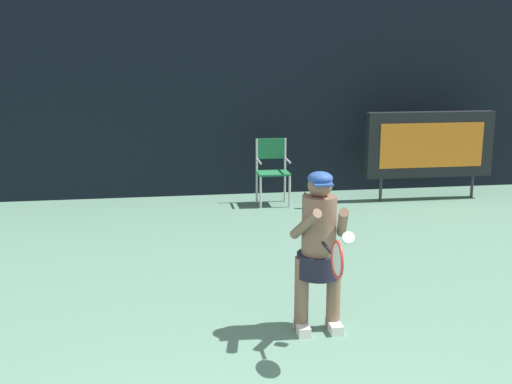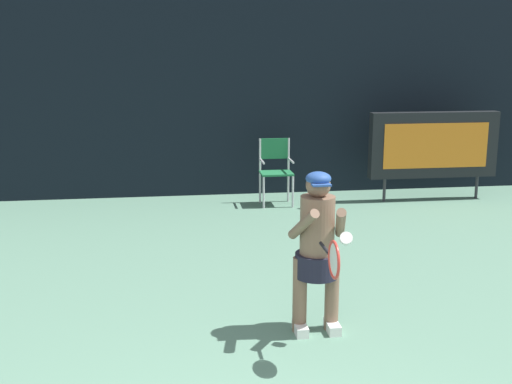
% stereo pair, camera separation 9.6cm
% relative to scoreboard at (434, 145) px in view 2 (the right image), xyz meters
% --- Properties ---
extents(backdrop_screen, '(18.00, 0.12, 3.66)m').
position_rel_scoreboard_xyz_m(backdrop_screen, '(-4.09, 0.95, 0.86)').
color(backdrop_screen, black).
rests_on(backdrop_screen, ground).
extents(scoreboard, '(2.20, 0.21, 1.50)m').
position_rel_scoreboard_xyz_m(scoreboard, '(0.00, 0.00, 0.00)').
color(scoreboard, black).
rests_on(scoreboard, ground).
extents(umpire_chair, '(0.52, 0.44, 1.08)m').
position_rel_scoreboard_xyz_m(umpire_chair, '(-2.67, 0.09, -0.33)').
color(umpire_chair, '#B7B7BC').
rests_on(umpire_chair, ground).
extents(water_bottle, '(0.07, 0.07, 0.27)m').
position_rel_scoreboard_xyz_m(water_bottle, '(-2.21, -0.31, -0.82)').
color(water_bottle, '#228F4B').
rests_on(water_bottle, ground).
extents(tennis_player, '(0.53, 0.60, 1.49)m').
position_rel_scoreboard_xyz_m(tennis_player, '(-3.12, -4.78, -0.13)').
color(tennis_player, white).
rests_on(tennis_player, ground).
extents(tennis_racket, '(0.03, 0.60, 0.31)m').
position_rel_scoreboard_xyz_m(tennis_racket, '(-3.15, -5.44, -0.03)').
color(tennis_racket, black).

